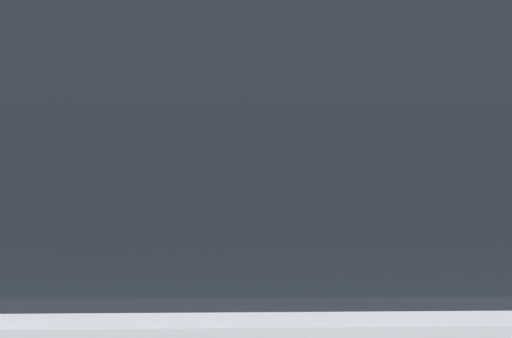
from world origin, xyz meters
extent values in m
cube|color=gray|center=(0.00, 1.53, 0.08)|extent=(36.00, 3.06, 0.16)
cylinder|color=slate|center=(-0.27, 0.36, 0.73)|extent=(0.07, 0.07, 1.14)
cylinder|color=#939699|center=(-0.27, 0.36, 1.47)|extent=(0.16, 0.16, 0.33)
sphere|color=silver|center=(-0.27, 0.36, 1.66)|extent=(0.16, 0.16, 0.16)
cube|color=black|center=(-0.27, 0.28, 1.54)|extent=(0.09, 0.01, 0.07)
cube|color=white|center=(-0.27, 0.28, 1.41)|extent=(0.10, 0.01, 0.09)
cylinder|color=slate|center=(-0.84, 0.32, 0.59)|extent=(0.15, 0.15, 0.86)
cylinder|color=slate|center=(-0.65, 0.36, 0.59)|extent=(0.15, 0.15, 0.86)
cube|color=beige|center=(-0.75, 0.34, 1.34)|extent=(0.48, 0.30, 0.65)
sphere|color=beige|center=(-0.75, 0.34, 1.78)|extent=(0.23, 0.23, 0.23)
cylinder|color=beige|center=(-1.01, 0.29, 1.36)|extent=(0.09, 0.09, 0.61)
cylinder|color=beige|center=(-0.52, 0.58, 1.48)|extent=(0.18, 0.51, 0.49)
cube|color=black|center=(0.15, -1.56, 1.48)|extent=(2.22, 1.62, 0.66)
cylinder|color=#1E602D|center=(0.00, 2.81, 1.25)|extent=(24.00, 0.06, 0.06)
cylinder|color=#1E602D|center=(0.00, 2.81, 0.76)|extent=(24.00, 0.05, 0.05)
cylinder|color=#1E602D|center=(-2.40, 2.81, 0.70)|extent=(0.06, 0.06, 1.09)
cylinder|color=#1E602D|center=(0.00, 2.81, 0.70)|extent=(0.06, 0.06, 1.09)
camera|label=1|loc=(-0.50, -3.56, 1.50)|focal=55.64mm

